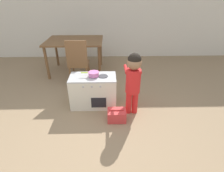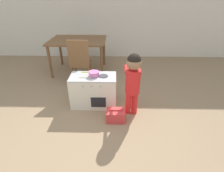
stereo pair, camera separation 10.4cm
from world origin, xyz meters
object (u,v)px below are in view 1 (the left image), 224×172
at_px(toy_pot, 93,74).
at_px(child_figure, 133,77).
at_px(play_kitchen, 93,91).
at_px(toy_basket, 117,115).
at_px(dining_table, 75,44).
at_px(dining_chair_near, 78,63).

relative_size(toy_pot, child_figure, 0.28).
bearing_deg(play_kitchen, toy_basket, -49.18).
xyz_separation_m(toy_pot, toy_basket, (0.34, -0.41, -0.47)).
distance_m(play_kitchen, dining_table, 1.49).
distance_m(dining_table, dining_chair_near, 0.77).
distance_m(play_kitchen, toy_pot, 0.30).
bearing_deg(toy_basket, toy_pot, 129.56).
height_order(child_figure, dining_table, child_figure).
xyz_separation_m(toy_basket, dining_chair_near, (-0.66, 1.04, 0.41)).
bearing_deg(dining_chair_near, child_figure, -43.67).
relative_size(toy_basket, dining_chair_near, 0.29).
height_order(toy_pot, child_figure, child_figure).
xyz_separation_m(dining_table, dining_chair_near, (0.17, -0.73, -0.15)).
bearing_deg(dining_chair_near, dining_table, 103.04).
height_order(toy_basket, dining_chair_near, dining_chair_near).
relative_size(child_figure, toy_basket, 3.58).
bearing_deg(child_figure, dining_table, 123.88).
bearing_deg(child_figure, toy_basket, -141.72).
xyz_separation_m(child_figure, dining_chair_near, (-0.89, 0.85, -0.11)).
height_order(toy_pot, dining_chair_near, dining_chair_near).
distance_m(play_kitchen, child_figure, 0.72).
bearing_deg(dining_chair_near, play_kitchen, -63.96).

